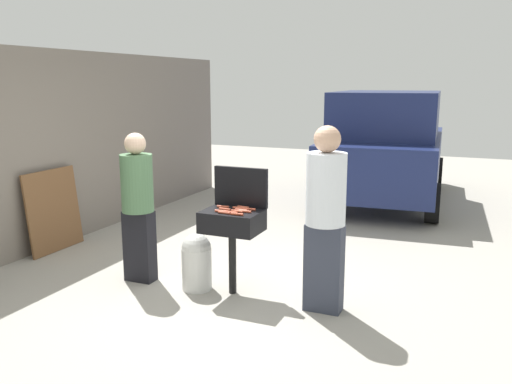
# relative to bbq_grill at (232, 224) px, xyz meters

# --- Properties ---
(ground_plane) EXTENTS (24.00, 24.00, 0.00)m
(ground_plane) POSITION_rel_bbq_grill_xyz_m (-0.17, 0.10, -0.75)
(ground_plane) COLOR #9E998E
(house_wall_side) EXTENTS (0.24, 8.00, 2.62)m
(house_wall_side) POSITION_rel_bbq_grill_xyz_m (-3.05, 1.10, 0.56)
(house_wall_side) COLOR slate
(house_wall_side) RESTS_ON ground
(bbq_grill) EXTENTS (0.60, 0.44, 0.89)m
(bbq_grill) POSITION_rel_bbq_grill_xyz_m (0.00, 0.00, 0.00)
(bbq_grill) COLOR black
(bbq_grill) RESTS_ON ground
(grill_lid_open) EXTENTS (0.60, 0.05, 0.42)m
(grill_lid_open) POSITION_rel_bbq_grill_xyz_m (0.00, 0.22, 0.35)
(grill_lid_open) COLOR black
(grill_lid_open) RESTS_ON bbq_grill
(hot_dog_0) EXTENTS (0.13, 0.04, 0.03)m
(hot_dog_0) POSITION_rel_bbq_grill_xyz_m (0.05, -0.11, 0.15)
(hot_dog_0) COLOR #AD4228
(hot_dog_0) RESTS_ON bbq_grill
(hot_dog_1) EXTENTS (0.13, 0.03, 0.03)m
(hot_dog_1) POSITION_rel_bbq_grill_xyz_m (0.10, 0.01, 0.15)
(hot_dog_1) COLOR #B74C33
(hot_dog_1) RESTS_ON bbq_grill
(hot_dog_2) EXTENTS (0.13, 0.04, 0.03)m
(hot_dog_2) POSITION_rel_bbq_grill_xyz_m (-0.07, -0.10, 0.15)
(hot_dog_2) COLOR #C6593D
(hot_dog_2) RESTS_ON bbq_grill
(hot_dog_3) EXTENTS (0.13, 0.04, 0.03)m
(hot_dog_3) POSITION_rel_bbq_grill_xyz_m (0.06, 0.14, 0.15)
(hot_dog_3) COLOR #B74C33
(hot_dog_3) RESTS_ON bbq_grill
(hot_dog_4) EXTENTS (0.13, 0.04, 0.03)m
(hot_dog_4) POSITION_rel_bbq_grill_xyz_m (-0.08, -0.02, 0.15)
(hot_dog_4) COLOR #AD4228
(hot_dog_4) RESTS_ON bbq_grill
(hot_dog_5) EXTENTS (0.13, 0.04, 0.03)m
(hot_dog_5) POSITION_rel_bbq_grill_xyz_m (0.16, 0.09, 0.15)
(hot_dog_5) COLOR #B74C33
(hot_dog_5) RESTS_ON bbq_grill
(hot_dog_6) EXTENTS (0.13, 0.03, 0.03)m
(hot_dog_6) POSITION_rel_bbq_grill_xyz_m (0.13, -0.16, 0.15)
(hot_dog_6) COLOR #AD4228
(hot_dog_6) RESTS_ON bbq_grill
(hot_dog_7) EXTENTS (0.13, 0.04, 0.03)m
(hot_dog_7) POSITION_rel_bbq_grill_xyz_m (-0.14, 0.08, 0.15)
(hot_dog_7) COLOR #B74C33
(hot_dog_7) RESTS_ON bbq_grill
(hot_dog_8) EXTENTS (0.13, 0.03, 0.03)m
(hot_dog_8) POSITION_rel_bbq_grill_xyz_m (-0.01, -0.15, 0.15)
(hot_dog_8) COLOR #B74C33
(hot_dog_8) RESTS_ON bbq_grill
(hot_dog_9) EXTENTS (0.13, 0.04, 0.03)m
(hot_dog_9) POSITION_rel_bbq_grill_xyz_m (0.08, -0.05, 0.15)
(hot_dog_9) COLOR #AD4228
(hot_dog_9) RESTS_ON bbq_grill
(hot_dog_10) EXTENTS (0.13, 0.03, 0.03)m
(hot_dog_10) POSITION_rel_bbq_grill_xyz_m (0.16, -0.02, 0.15)
(hot_dog_10) COLOR #B74C33
(hot_dog_10) RESTS_ON bbq_grill
(hot_dog_11) EXTENTS (0.13, 0.04, 0.03)m
(hot_dog_11) POSITION_rel_bbq_grill_xyz_m (0.04, 0.09, 0.15)
(hot_dog_11) COLOR #B74C33
(hot_dog_11) RESTS_ON bbq_grill
(hot_dog_12) EXTENTS (0.13, 0.03, 0.03)m
(hot_dog_12) POSITION_rel_bbq_grill_xyz_m (0.09, 0.05, 0.15)
(hot_dog_12) COLOR #B74C33
(hot_dog_12) RESTS_ON bbq_grill
(propane_tank) EXTENTS (0.32, 0.32, 0.62)m
(propane_tank) POSITION_rel_bbq_grill_xyz_m (-0.40, -0.05, -0.43)
(propane_tank) COLOR silver
(propane_tank) RESTS_ON ground
(person_left) EXTENTS (0.35, 0.35, 1.66)m
(person_left) POSITION_rel_bbq_grill_xyz_m (-1.11, -0.07, 0.15)
(person_left) COLOR black
(person_left) RESTS_ON ground
(person_right) EXTENTS (0.38, 0.38, 1.80)m
(person_right) POSITION_rel_bbq_grill_xyz_m (1.00, -0.05, 0.23)
(person_right) COLOR #333847
(person_right) RESTS_ON ground
(parked_minivan) EXTENTS (2.28, 4.52, 2.02)m
(parked_minivan) POSITION_rel_bbq_grill_xyz_m (0.64, 5.26, 0.27)
(parked_minivan) COLOR navy
(parked_minivan) RESTS_ON ground
(leaning_board) EXTENTS (0.14, 0.90, 1.07)m
(leaning_board) POSITION_rel_bbq_grill_xyz_m (-2.80, 0.42, -0.21)
(leaning_board) COLOR brown
(leaning_board) RESTS_ON ground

